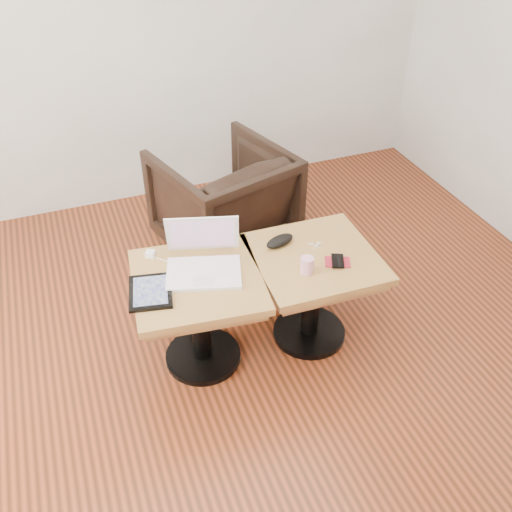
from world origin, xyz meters
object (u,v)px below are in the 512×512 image
object	(u,v)px
armchair	(224,201)
side_table_right	(313,277)
side_table_left	(199,300)
laptop	(203,260)
striped_cup	(307,265)

from	to	relation	value
armchair	side_table_right	bearing A→B (deg)	83.40
side_table_left	armchair	bearing A→B (deg)	71.76
side_table_left	laptop	xyz separation A→B (m)	(0.05, 0.06, 0.19)
armchair	laptop	bearing A→B (deg)	50.07
side_table_right	striped_cup	bearing A→B (deg)	-130.58
laptop	armchair	xyz separation A→B (m)	(0.38, 0.88, -0.26)
side_table_right	side_table_left	bearing A→B (deg)	177.96
laptop	striped_cup	distance (m)	0.50
side_table_right	striped_cup	size ratio (longest dim) A/B	7.44
laptop	armchair	bearing A→B (deg)	83.20
striped_cup	armchair	world-z (taller)	armchair
side_table_left	laptop	distance (m)	0.20
side_table_right	laptop	bearing A→B (deg)	171.50
side_table_left	striped_cup	world-z (taller)	striped_cup
side_table_left	side_table_right	bearing A→B (deg)	2.95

